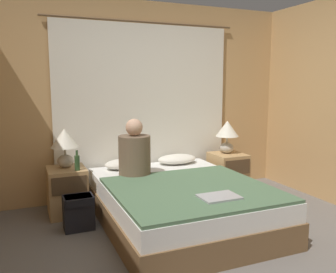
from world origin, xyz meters
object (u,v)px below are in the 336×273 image
(bed, at_px, (179,203))
(person_left_in_bed, at_px, (135,153))
(laptop_on_bed, at_px, (219,197))
(pillow_right, at_px, (177,159))
(nightstand_left, at_px, (67,191))
(lamp_right, at_px, (227,132))
(backpack_on_floor, at_px, (78,210))
(lamp_left, at_px, (65,143))
(pillow_left, at_px, (126,164))
(nightstand_right, at_px, (228,173))
(beer_bottle_on_left_stand, at_px, (77,162))

(bed, xyz_separation_m, person_left_in_bed, (-0.34, 0.46, 0.48))
(laptop_on_bed, bearing_deg, pillow_right, 80.18)
(pillow_right, bearing_deg, nightstand_left, -176.04)
(lamp_right, distance_m, laptop_on_bed, 1.76)
(bed, distance_m, backpack_on_floor, 1.04)
(lamp_right, bearing_deg, lamp_left, 180.00)
(person_left_in_bed, bearing_deg, pillow_left, 89.96)
(bed, bearing_deg, person_left_in_bed, 127.10)
(laptop_on_bed, bearing_deg, pillow_left, 106.21)
(nightstand_right, xyz_separation_m, lamp_right, (0.00, 0.04, 0.55))
(bed, relative_size, nightstand_left, 3.87)
(bed, xyz_separation_m, lamp_right, (1.06, 0.77, 0.60))
(person_left_in_bed, bearing_deg, bed, -52.90)
(lamp_left, relative_size, person_left_in_bed, 0.68)
(pillow_left, bearing_deg, lamp_left, -175.62)
(lamp_right, height_order, beer_bottle_on_left_stand, lamp_right)
(nightstand_right, xyz_separation_m, backpack_on_floor, (-2.07, -0.49, -0.07))
(pillow_right, bearing_deg, bed, -112.58)
(bed, xyz_separation_m, nightstand_right, (1.06, 0.73, 0.05))
(nightstand_right, relative_size, lamp_left, 1.21)
(lamp_right, xyz_separation_m, laptop_on_bed, (-0.97, -1.43, -0.34))
(lamp_left, bearing_deg, pillow_right, 2.23)
(pillow_right, xyz_separation_m, laptop_on_bed, (-0.26, -1.49, -0.02))
(nightstand_right, relative_size, beer_bottle_on_left_stand, 2.38)
(nightstand_right, height_order, lamp_left, lamp_left)
(nightstand_right, xyz_separation_m, laptop_on_bed, (-0.97, -1.39, 0.21))
(pillow_left, distance_m, person_left_in_bed, 0.42)
(lamp_left, xyz_separation_m, laptop_on_bed, (1.15, -1.43, -0.34))
(nightstand_right, xyz_separation_m, beer_bottle_on_left_stand, (-2.02, -0.14, 0.35))
(lamp_right, relative_size, beer_bottle_on_left_stand, 1.98)
(nightstand_left, relative_size, laptop_on_bed, 1.52)
(pillow_left, distance_m, pillow_right, 0.69)
(lamp_right, distance_m, backpack_on_floor, 2.22)
(beer_bottle_on_left_stand, bearing_deg, backpack_on_floor, -99.02)
(pillow_left, bearing_deg, laptop_on_bed, -73.79)
(nightstand_right, relative_size, pillow_right, 1.04)
(nightstand_right, xyz_separation_m, pillow_left, (-1.40, 0.10, 0.23))
(pillow_right, bearing_deg, lamp_right, -4.38)
(backpack_on_floor, bearing_deg, pillow_right, 23.30)
(lamp_left, height_order, backpack_on_floor, lamp_left)
(bed, distance_m, pillow_left, 0.94)
(beer_bottle_on_left_stand, height_order, backpack_on_floor, beer_bottle_on_left_stand)
(nightstand_left, distance_m, laptop_on_bed, 1.81)
(lamp_right, bearing_deg, beer_bottle_on_left_stand, -174.74)
(bed, bearing_deg, pillow_right, 67.42)
(nightstand_right, relative_size, pillow_left, 1.04)
(bed, xyz_separation_m, nightstand_left, (-1.06, 0.73, 0.05))
(lamp_right, xyz_separation_m, person_left_in_bed, (-1.40, -0.32, -0.12))
(lamp_right, relative_size, laptop_on_bed, 1.26)
(laptop_on_bed, bearing_deg, nightstand_left, 129.54)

